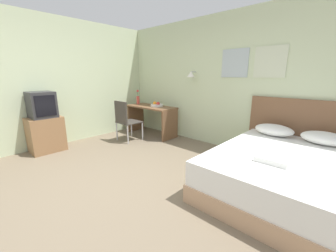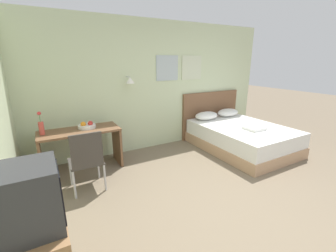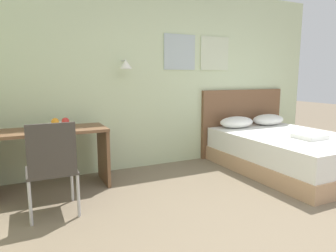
{
  "view_description": "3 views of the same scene",
  "coord_description": "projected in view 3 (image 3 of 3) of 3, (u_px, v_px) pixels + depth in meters",
  "views": [
    {
      "loc": [
        2.18,
        -1.32,
        1.49
      ],
      "look_at": [
        -0.07,
        1.11,
        0.66
      ],
      "focal_mm": 22.0,
      "sensor_mm": 36.0,
      "label": 1
    },
    {
      "loc": [
        -2.05,
        -1.76,
        1.87
      ],
      "look_at": [
        -0.19,
        1.53,
        0.75
      ],
      "focal_mm": 24.0,
      "sensor_mm": 36.0,
      "label": 2
    },
    {
      "loc": [
        -1.82,
        -1.56,
        1.33
      ],
      "look_at": [
        -0.32,
        1.54,
        0.77
      ],
      "focal_mm": 32.0,
      "sensor_mm": 36.0,
      "label": 3
    }
  ],
  "objects": [
    {
      "name": "ground_plane",
      "position": [
        288.0,
        246.0,
        2.38
      ],
      "size": [
        24.0,
        24.0,
        0.0
      ],
      "primitive_type": "plane",
      "color": "#756651"
    },
    {
      "name": "wall_back",
      "position": [
        158.0,
        77.0,
        4.44
      ],
      "size": [
        5.8,
        0.31,
        2.65
      ],
      "color": "beige",
      "rests_on": "ground_plane"
    },
    {
      "name": "bed",
      "position": [
        290.0,
        153.0,
        4.3
      ],
      "size": [
        1.53,
        2.06,
        0.52
      ],
      "color": "tan",
      "rests_on": "ground_plane"
    },
    {
      "name": "headboard",
      "position": [
        242.0,
        122.0,
        5.19
      ],
      "size": [
        1.65,
        0.06,
        1.12
      ],
      "color": "brown",
      "rests_on": "ground_plane"
    },
    {
      "name": "pillow_left",
      "position": [
        237.0,
        122.0,
        4.81
      ],
      "size": [
        0.59,
        0.36,
        0.18
      ],
      "color": "white",
      "rests_on": "bed"
    },
    {
      "name": "pillow_right",
      "position": [
        268.0,
        120.0,
        5.09
      ],
      "size": [
        0.59,
        0.36,
        0.18
      ],
      "color": "white",
      "rests_on": "bed"
    },
    {
      "name": "folded_towel_near_foot",
      "position": [
        309.0,
        136.0,
        3.97
      ],
      "size": [
        0.35,
        0.33,
        0.06
      ],
      "color": "white",
      "rests_on": "bed"
    },
    {
      "name": "desk",
      "position": [
        50.0,
        147.0,
        3.51
      ],
      "size": [
        1.3,
        0.57,
        0.73
      ],
      "color": "brown",
      "rests_on": "ground_plane"
    },
    {
      "name": "desk_chair",
      "position": [
        52.0,
        163.0,
        2.8
      ],
      "size": [
        0.46,
        0.46,
        0.93
      ],
      "color": "#3D3833",
      "rests_on": "ground_plane"
    },
    {
      "name": "fruit_bowl",
      "position": [
        60.0,
        125.0,
        3.58
      ],
      "size": [
        0.3,
        0.3,
        0.12
      ],
      "color": "silver",
      "rests_on": "desk"
    }
  ]
}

